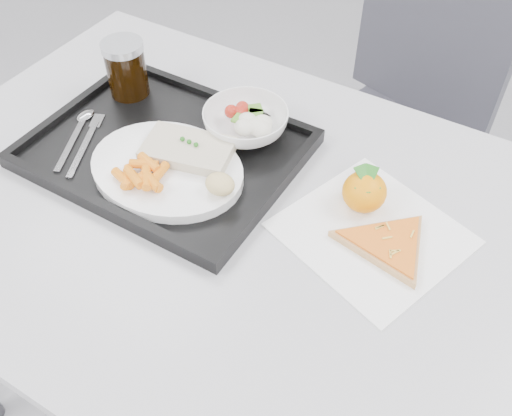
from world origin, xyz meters
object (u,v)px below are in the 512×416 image
object	(u,v)px
tray	(166,150)
pizza_slice	(388,244)
dinner_plate	(167,169)
chair	(405,109)
cola_glass	(126,67)
tangerine	(364,192)
table	(241,238)
salad_bowl	(246,122)

from	to	relation	value
tray	pizza_slice	size ratio (longest dim) A/B	1.99
dinner_plate	chair	bearing A→B (deg)	72.95
cola_glass	tangerine	bearing A→B (deg)	-4.10
table	pizza_slice	world-z (taller)	pizza_slice
pizza_slice	dinner_plate	bearing A→B (deg)	-172.45
dinner_plate	tangerine	distance (m)	0.33
tray	pizza_slice	world-z (taller)	tray
cola_glass	pizza_slice	xyz separation A→B (m)	(0.58, -0.10, -0.06)
chair	tray	world-z (taller)	chair
pizza_slice	salad_bowl	bearing A→B (deg)	161.24
salad_bowl	cola_glass	world-z (taller)	cola_glass
chair	cola_glass	world-z (taller)	chair
tray	salad_bowl	bearing A→B (deg)	47.22
tray	dinner_plate	bearing A→B (deg)	-49.17
tangerine	pizza_slice	distance (m)	0.09
tray	salad_bowl	xyz separation A→B (m)	(0.10, 0.11, 0.03)
chair	salad_bowl	world-z (taller)	chair
table	tangerine	bearing A→B (deg)	33.74
dinner_plate	pizza_slice	bearing A→B (deg)	7.55
tray	tangerine	xyz separation A→B (m)	(0.35, 0.06, 0.03)
tray	cola_glass	xyz separation A→B (m)	(-0.16, 0.10, 0.06)
tray	tangerine	distance (m)	0.36
chair	tangerine	bearing A→B (deg)	-80.10
tray	cola_glass	size ratio (longest dim) A/B	4.17
pizza_slice	tangerine	bearing A→B (deg)	138.78
cola_glass	chair	bearing A→B (deg)	52.46
dinner_plate	tangerine	xyz separation A→B (m)	(0.31, 0.11, 0.01)
tray	tangerine	world-z (taller)	tangerine
tray	chair	bearing A→B (deg)	68.24
tray	cola_glass	bearing A→B (deg)	148.48
chair	tangerine	xyz separation A→B (m)	(0.10, -0.57, 0.25)
pizza_slice	table	bearing A→B (deg)	-168.09
pizza_slice	tray	bearing A→B (deg)	-179.99
cola_glass	pizza_slice	world-z (taller)	cola_glass
chair	dinner_plate	world-z (taller)	chair
chair	cola_glass	xyz separation A→B (m)	(-0.41, -0.53, 0.28)
chair	salad_bowl	size ratio (longest dim) A/B	6.11
cola_glass	tangerine	world-z (taller)	cola_glass
table	chair	bearing A→B (deg)	84.58
chair	tray	size ratio (longest dim) A/B	2.07
dinner_plate	cola_glass	distance (m)	0.25
cola_glass	tangerine	distance (m)	0.51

